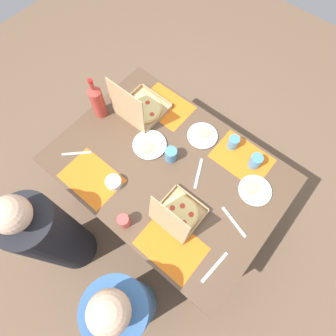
{
  "coord_description": "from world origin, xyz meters",
  "views": [
    {
      "loc": [
        -0.47,
        0.56,
        2.31
      ],
      "look_at": [
        0.0,
        0.0,
        0.73
      ],
      "focal_mm": 29.6,
      "sensor_mm": 36.0,
      "label": 1
    }
  ],
  "objects_px": {
    "cup_red": "(171,155)",
    "pizza_box_corner_right": "(140,108)",
    "soda_bottle": "(97,101)",
    "cup_clear_left": "(255,161)",
    "plate_middle": "(202,135)",
    "cup_spare": "(233,142)",
    "diner_left_seat": "(126,307)",
    "plate_near_right": "(149,145)",
    "condiment_bowl": "(114,182)",
    "pizza_box_corner_left": "(177,215)",
    "cup_clear_right": "(124,221)",
    "plate_near_left": "(254,190)",
    "diner_right_seat": "(54,236)"
  },
  "relations": [
    {
      "from": "cup_red",
      "to": "pizza_box_corner_right",
      "type": "bearing_deg",
      "value": -19.72
    },
    {
      "from": "pizza_box_corner_right",
      "to": "soda_bottle",
      "type": "relative_size",
      "value": 1.02
    },
    {
      "from": "cup_clear_left",
      "to": "soda_bottle",
      "type": "bearing_deg",
      "value": 18.11
    },
    {
      "from": "plate_middle",
      "to": "cup_red",
      "type": "height_order",
      "value": "cup_red"
    },
    {
      "from": "soda_bottle",
      "to": "cup_spare",
      "type": "height_order",
      "value": "soda_bottle"
    },
    {
      "from": "cup_red",
      "to": "diner_left_seat",
      "type": "relative_size",
      "value": 0.09
    },
    {
      "from": "pizza_box_corner_right",
      "to": "cup_spare",
      "type": "xyz_separation_m",
      "value": [
        -0.64,
        -0.18,
        -0.0
      ]
    },
    {
      "from": "plate_near_right",
      "to": "cup_spare",
      "type": "distance_m",
      "value": 0.54
    },
    {
      "from": "condiment_bowl",
      "to": "cup_spare",
      "type": "bearing_deg",
      "value": -120.58
    },
    {
      "from": "cup_red",
      "to": "plate_middle",
      "type": "bearing_deg",
      "value": -102.48
    },
    {
      "from": "plate_near_right",
      "to": "cup_red",
      "type": "bearing_deg",
      "value": -172.99
    },
    {
      "from": "pizza_box_corner_left",
      "to": "condiment_bowl",
      "type": "distance_m",
      "value": 0.44
    },
    {
      "from": "cup_clear_right",
      "to": "pizza_box_corner_left",
      "type": "bearing_deg",
      "value": -133.48
    },
    {
      "from": "cup_clear_left",
      "to": "plate_near_right",
      "type": "bearing_deg",
      "value": 28.15
    },
    {
      "from": "cup_clear_left",
      "to": "pizza_box_corner_right",
      "type": "bearing_deg",
      "value": 11.04
    },
    {
      "from": "cup_clear_right",
      "to": "cup_clear_left",
      "type": "height_order",
      "value": "cup_clear_left"
    },
    {
      "from": "plate_near_right",
      "to": "soda_bottle",
      "type": "relative_size",
      "value": 0.69
    },
    {
      "from": "pizza_box_corner_left",
      "to": "diner_left_seat",
      "type": "xyz_separation_m",
      "value": [
        -0.08,
        0.56,
        -0.27
      ]
    },
    {
      "from": "diner_left_seat",
      "to": "plate_near_left",
      "type": "bearing_deg",
      "value": -100.33
    },
    {
      "from": "plate_near_right",
      "to": "diner_left_seat",
      "type": "bearing_deg",
      "value": 122.51
    },
    {
      "from": "pizza_box_corner_left",
      "to": "condiment_bowl",
      "type": "bearing_deg",
      "value": 11.28
    },
    {
      "from": "plate_middle",
      "to": "condiment_bowl",
      "type": "bearing_deg",
      "value": 71.17
    },
    {
      "from": "condiment_bowl",
      "to": "pizza_box_corner_right",
      "type": "bearing_deg",
      "value": -64.82
    },
    {
      "from": "pizza_box_corner_left",
      "to": "diner_left_seat",
      "type": "distance_m",
      "value": 0.62
    },
    {
      "from": "diner_right_seat",
      "to": "pizza_box_corner_right",
      "type": "bearing_deg",
      "value": -84.22
    },
    {
      "from": "plate_middle",
      "to": "soda_bottle",
      "type": "xyz_separation_m",
      "value": [
        0.65,
        0.3,
        0.12
      ]
    },
    {
      "from": "cup_red",
      "to": "cup_spare",
      "type": "distance_m",
      "value": 0.41
    },
    {
      "from": "plate_near_left",
      "to": "cup_red",
      "type": "height_order",
      "value": "cup_red"
    },
    {
      "from": "diner_right_seat",
      "to": "plate_near_right",
      "type": "bearing_deg",
      "value": -98.68
    },
    {
      "from": "pizza_box_corner_left",
      "to": "plate_near_right",
      "type": "distance_m",
      "value": 0.51
    },
    {
      "from": "cup_clear_left",
      "to": "cup_spare",
      "type": "distance_m",
      "value": 0.18
    },
    {
      "from": "plate_middle",
      "to": "condiment_bowl",
      "type": "xyz_separation_m",
      "value": [
        0.21,
        0.62,
        0.02
      ]
    },
    {
      "from": "cup_spare",
      "to": "soda_bottle",
      "type": "bearing_deg",
      "value": 23.12
    },
    {
      "from": "cup_red",
      "to": "diner_left_seat",
      "type": "xyz_separation_m",
      "value": [
        -0.35,
        0.83,
        -0.27
      ]
    },
    {
      "from": "cup_spare",
      "to": "diner_left_seat",
      "type": "bearing_deg",
      "value": 95.03
    },
    {
      "from": "plate_middle",
      "to": "condiment_bowl",
      "type": "relative_size",
      "value": 2.07
    },
    {
      "from": "pizza_box_corner_left",
      "to": "plate_middle",
      "type": "distance_m",
      "value": 0.58
    },
    {
      "from": "plate_middle",
      "to": "plate_near_left",
      "type": "xyz_separation_m",
      "value": [
        -0.47,
        0.11,
        0.0
      ]
    },
    {
      "from": "pizza_box_corner_right",
      "to": "plate_near_right",
      "type": "height_order",
      "value": "pizza_box_corner_right"
    },
    {
      "from": "cup_clear_left",
      "to": "pizza_box_corner_left",
      "type": "bearing_deg",
      "value": 74.57
    },
    {
      "from": "pizza_box_corner_right",
      "to": "diner_right_seat",
      "type": "relative_size",
      "value": 0.29
    },
    {
      "from": "plate_middle",
      "to": "cup_spare",
      "type": "relative_size",
      "value": 2.18
    },
    {
      "from": "plate_near_left",
      "to": "condiment_bowl",
      "type": "distance_m",
      "value": 0.86
    },
    {
      "from": "pizza_box_corner_left",
      "to": "diner_left_seat",
      "type": "height_order",
      "value": "diner_left_seat"
    },
    {
      "from": "pizza_box_corner_right",
      "to": "diner_left_seat",
      "type": "height_order",
      "value": "diner_left_seat"
    },
    {
      "from": "pizza_box_corner_right",
      "to": "condiment_bowl",
      "type": "xyz_separation_m",
      "value": [
        -0.23,
        0.5,
        -0.03
      ]
    },
    {
      "from": "plate_middle",
      "to": "cup_clear_right",
      "type": "height_order",
      "value": "cup_clear_right"
    },
    {
      "from": "condiment_bowl",
      "to": "soda_bottle",
      "type": "bearing_deg",
      "value": -36.27
    },
    {
      "from": "cup_clear_right",
      "to": "cup_clear_left",
      "type": "xyz_separation_m",
      "value": [
        -0.37,
        -0.79,
        0.0
      ]
    },
    {
      "from": "plate_near_right",
      "to": "condiment_bowl",
      "type": "height_order",
      "value": "condiment_bowl"
    }
  ]
}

